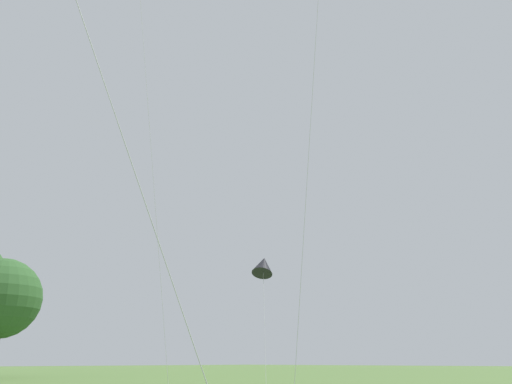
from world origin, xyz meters
The scene contains 2 objects.
small_kite_diamond_red centered at (15.43, 22.96, 7.02)m, with size 4.15×3.87×7.83m.
tree_oak_left centered at (9.78, 47.32, 6.34)m, with size 6.64×6.64×9.70m.
Camera 1 is at (-9.40, 0.97, 1.36)m, focal length 37.62 mm.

